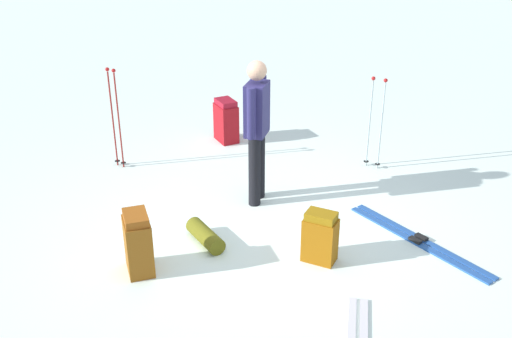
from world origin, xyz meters
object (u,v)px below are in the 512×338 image
object	(u,v)px
backpack_bright	(226,121)
ski_poles_planted_far	(376,118)
ski_pair_far	(418,240)
sleeping_mat_rolled	(205,236)
backpack_large_dark	(320,237)
ski_poles_planted_near	(115,113)
backpack_small_spare	(138,243)
skier_standing	(257,126)

from	to	relation	value
backpack_bright	ski_poles_planted_far	world-z (taller)	ski_poles_planted_far
ski_pair_far	ski_poles_planted_far	bearing A→B (deg)	-36.11
backpack_bright	sleeping_mat_rolled	world-z (taller)	backpack_bright
backpack_large_dark	backpack_bright	bearing A→B (deg)	-22.13
ski_poles_planted_near	ski_poles_planted_far	xyz separation A→B (m)	(-2.24, -2.53, -0.06)
backpack_small_spare	sleeping_mat_rolled	xyz separation A→B (m)	(-0.02, -0.77, -0.22)
sleeping_mat_rolled	backpack_large_dark	bearing A→B (deg)	-145.97
ski_poles_planted_far	sleeping_mat_rolled	bearing A→B (deg)	91.31
skier_standing	backpack_small_spare	size ratio (longest dim) A/B	2.70
ski_pair_far	sleeping_mat_rolled	world-z (taller)	sleeping_mat_rolled
skier_standing	backpack_large_dark	size ratio (longest dim) A/B	3.15
ski_pair_far	ski_poles_planted_far	world-z (taller)	ski_poles_planted_far
backpack_bright	ski_poles_planted_near	bearing A→B (deg)	81.76
backpack_large_dark	ski_poles_planted_far	size ratio (longest dim) A/B	0.44
ski_pair_far	backpack_small_spare	bearing A→B (deg)	59.43
skier_standing	ski_pair_far	distance (m)	2.15
backpack_bright	backpack_small_spare	xyz separation A→B (m)	(-2.04, 2.69, -0.00)
backpack_large_dark	ski_poles_planted_far	xyz separation A→B (m)	(1.06, -2.14, 0.43)
backpack_large_dark	backpack_bright	world-z (taller)	backpack_bright
ski_pair_far	ski_poles_planted_far	xyz separation A→B (m)	(1.51, -1.10, 0.68)
backpack_large_dark	ski_poles_planted_near	xyz separation A→B (m)	(3.30, 0.39, 0.48)
backpack_bright	backpack_small_spare	size ratio (longest dim) A/B	1.00
backpack_large_dark	ski_poles_planted_near	bearing A→B (deg)	6.69
skier_standing	ski_poles_planted_far	size ratio (longest dim) A/B	1.37
backpack_large_dark	ski_poles_planted_near	distance (m)	3.35
ski_poles_planted_near	skier_standing	bearing A→B (deg)	-158.89
backpack_bright	ski_poles_planted_near	world-z (taller)	ski_poles_planted_near
backpack_bright	sleeping_mat_rolled	distance (m)	2.83
sleeping_mat_rolled	ski_poles_planted_far	bearing A→B (deg)	-88.69
skier_standing	backpack_bright	distance (m)	2.02
skier_standing	ski_poles_planted_far	distance (m)	1.83
skier_standing	ski_poles_planted_near	bearing A→B (deg)	21.11
ski_pair_far	backpack_small_spare	distance (m)	2.90
skier_standing	backpack_large_dark	distance (m)	1.57
skier_standing	ski_poles_planted_near	world-z (taller)	skier_standing
backpack_large_dark	backpack_bright	distance (m)	3.30
ski_pair_far	backpack_small_spare	world-z (taller)	backpack_small_spare
backpack_small_spare	ski_poles_planted_near	world-z (taller)	ski_poles_planted_near
skier_standing	backpack_large_dark	xyz separation A→B (m)	(-1.36, 0.36, -0.69)
backpack_bright	ski_poles_planted_near	xyz separation A→B (m)	(0.24, 1.63, 0.44)
backpack_bright	skier_standing	bearing A→B (deg)	152.49
backpack_large_dark	sleeping_mat_rolled	bearing A→B (deg)	34.03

